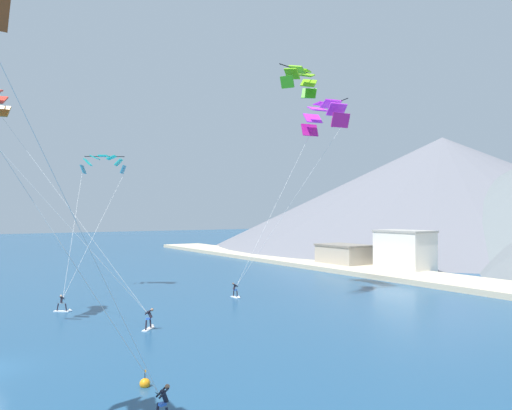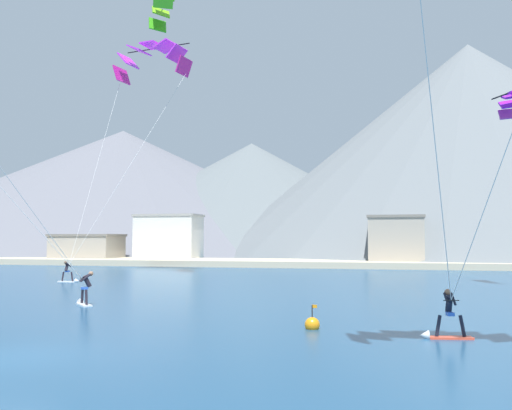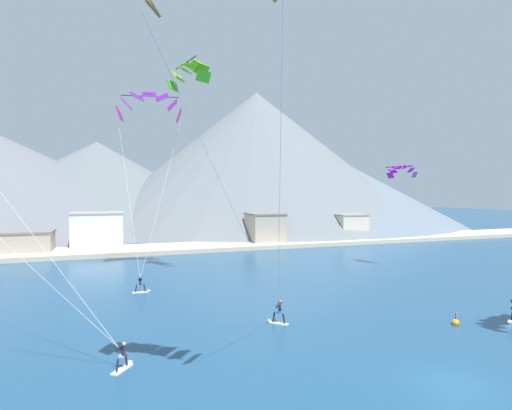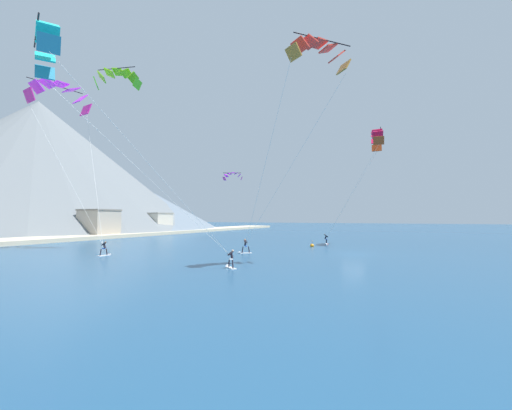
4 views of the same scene
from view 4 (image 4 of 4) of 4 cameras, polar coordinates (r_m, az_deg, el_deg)
ground_plane at (r=41.53m, az=15.91°, el=-7.88°), size 400.00×400.00×0.00m
kitesurfer_near_lead at (r=29.38m, az=-4.36°, el=-9.58°), size 1.38×1.62×1.64m
kitesurfer_near_trail at (r=41.91m, az=-23.79°, el=-7.07°), size 1.75×0.63×1.69m
kitesurfer_mid_center at (r=40.83m, az=-2.02°, el=-7.29°), size 1.50×1.53×1.76m
kitesurfer_far_left at (r=54.59m, az=11.61°, el=-5.96°), size 1.78×0.70×1.71m
parafoil_kite_near_lead at (r=27.30m, az=-31.31°, el=21.49°), size 13.24×9.39×14.78m
parafoil_kite_near_trail at (r=53.87m, az=-29.92°, el=15.84°), size 7.97×12.40×20.57m
parafoil_kite_mid_center at (r=32.80m, az=10.33°, el=23.68°), size 10.63×13.27×18.14m
parafoil_kite_far_left at (r=55.80m, az=19.49°, el=10.45°), size 6.16×8.65×15.98m
parafoil_kite_distant_high_outer at (r=52.22m, az=-22.09°, el=19.17°), size 4.09×5.96×2.68m
parafoil_kite_distant_low_drift at (r=68.60m, az=-3.89°, el=4.96°), size 2.50×4.04×1.70m
race_marker_buoy at (r=50.45m, az=9.33°, el=-6.70°), size 0.56×0.56×1.02m
shoreline_strip at (r=72.16m, az=-30.65°, el=-4.87°), size 180.00×10.00×0.70m
shore_building_harbour_front at (r=80.14m, az=-24.68°, el=-2.77°), size 6.43×6.49×5.94m
shore_building_quay_east at (r=93.25m, az=-15.95°, el=-2.90°), size 6.28×4.92×5.43m
mountain_peak_west_ridge at (r=134.66m, az=-30.81°, el=3.06°), size 112.34×112.34×31.05m
mountain_peak_far_spur at (r=124.90m, az=-32.69°, el=5.53°), size 98.82×98.82×39.99m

